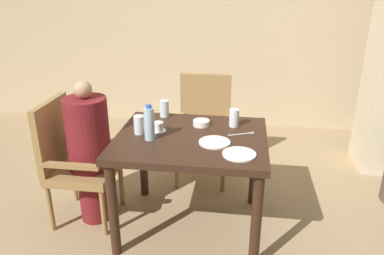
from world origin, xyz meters
TOP-DOWN VIEW (x-y plane):
  - ground_plane at (0.00, 0.00)m, footprint 16.00×16.00m
  - wall_back at (0.00, 2.28)m, footprint 8.00×0.06m
  - dining_table at (0.00, 0.00)m, footprint 1.08×0.91m
  - chair_left_side at (-0.93, 0.00)m, footprint 0.49×0.49m
  - diner_in_left_chair at (-0.78, 0.00)m, footprint 0.32×0.32m
  - chair_far_side at (0.00, 0.84)m, footprint 0.49×0.49m
  - plate_main_left at (0.18, -0.09)m, footprint 0.22×0.22m
  - plate_main_right at (0.35, -0.26)m, footprint 0.22×0.22m
  - teacup_with_saucer at (-0.25, 0.06)m, footprint 0.11×0.11m
  - bowl_small at (0.05, 0.22)m, footprint 0.13×0.13m
  - water_bottle at (-0.28, -0.09)m, footprint 0.07×0.07m
  - glass_tall_near at (-0.38, -0.00)m, footprint 0.07×0.07m
  - glass_tall_mid at (-0.27, 0.37)m, footprint 0.07×0.07m
  - glass_tall_far at (0.30, 0.24)m, footprint 0.07×0.07m
  - salt_shaker at (-0.43, 0.18)m, footprint 0.03×0.03m
  - pepper_shaker at (-0.39, 0.18)m, footprint 0.03×0.03m
  - fork_beside_plate at (0.37, 0.09)m, footprint 0.19×0.09m

SIDE VIEW (x-z plane):
  - ground_plane at x=0.00m, z-range 0.00..0.00m
  - chair_left_side at x=-0.93m, z-range 0.04..1.02m
  - chair_far_side at x=0.00m, z-range 0.04..1.02m
  - diner_in_left_chair at x=-0.78m, z-range 0.02..1.17m
  - dining_table at x=0.00m, z-range 0.27..1.04m
  - fork_beside_plate at x=0.37m, z-range 0.77..0.77m
  - plate_main_left at x=0.18m, z-range 0.77..0.78m
  - plate_main_right at x=0.35m, z-range 0.77..0.78m
  - bowl_small at x=0.05m, z-range 0.77..0.81m
  - teacup_with_saucer at x=-0.25m, z-range 0.76..0.83m
  - pepper_shaker at x=-0.39m, z-range 0.77..0.84m
  - salt_shaker at x=-0.43m, z-range 0.77..0.84m
  - glass_tall_near at x=-0.38m, z-range 0.77..0.90m
  - glass_tall_mid at x=-0.27m, z-range 0.77..0.90m
  - glass_tall_far at x=0.30m, z-range 0.77..0.90m
  - water_bottle at x=-0.28m, z-range 0.76..1.02m
  - wall_back at x=0.00m, z-range 0.00..2.80m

